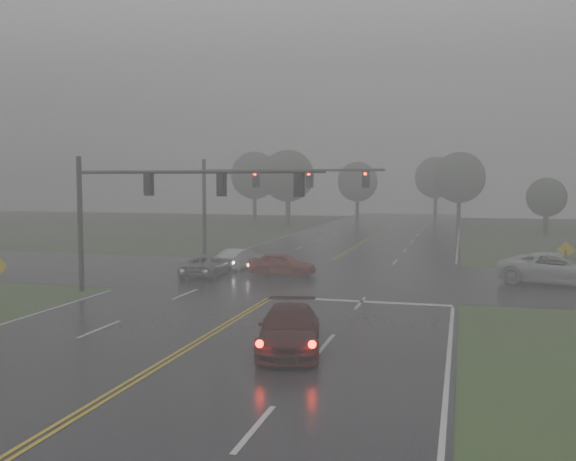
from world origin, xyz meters
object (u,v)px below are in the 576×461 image
(sedan_maroon, at_px, (289,351))
(signal_gantry_near, at_px, (151,197))
(signal_gantry_far, at_px, (258,188))
(sedan_silver, at_px, (240,269))
(pickup_white, at_px, (557,285))
(sedan_red, at_px, (283,276))
(car_grey, at_px, (206,276))

(sedan_maroon, distance_m, signal_gantry_near, 13.85)
(signal_gantry_far, bearing_deg, sedan_silver, -82.88)
(signal_gantry_far, bearing_deg, signal_gantry_near, -90.98)
(pickup_white, bearing_deg, sedan_red, 108.58)
(sedan_red, distance_m, sedan_silver, 4.25)
(pickup_white, bearing_deg, car_grey, 111.31)
(car_grey, xyz_separation_m, signal_gantry_far, (0.14, 9.94, 5.28))
(sedan_silver, bearing_deg, signal_gantry_near, 96.86)
(sedan_silver, distance_m, car_grey, 3.66)
(sedan_red, relative_size, pickup_white, 0.66)
(sedan_silver, height_order, pickup_white, pickup_white)
(sedan_silver, relative_size, signal_gantry_far, 0.29)
(sedan_maroon, bearing_deg, signal_gantry_near, 125.44)
(pickup_white, bearing_deg, signal_gantry_far, 84.12)
(sedan_silver, distance_m, pickup_white, 19.39)
(sedan_silver, distance_m, signal_gantry_near, 11.50)
(pickup_white, distance_m, signal_gantry_near, 22.80)
(sedan_red, bearing_deg, sedan_silver, 57.66)
(sedan_red, height_order, pickup_white, pickup_white)
(sedan_silver, bearing_deg, sedan_red, 159.89)
(sedan_red, height_order, signal_gantry_far, signal_gantry_far)
(pickup_white, height_order, signal_gantry_far, signal_gantry_far)
(sedan_maroon, xyz_separation_m, signal_gantry_far, (-9.30, 25.38, 5.28))
(car_grey, bearing_deg, pickup_white, -178.69)
(pickup_white, distance_m, signal_gantry_far, 22.25)
(car_grey, relative_size, pickup_white, 0.75)
(signal_gantry_near, bearing_deg, sedan_maroon, -42.11)
(signal_gantry_far, bearing_deg, sedan_maroon, -69.87)
(car_grey, bearing_deg, signal_gantry_near, 84.27)
(sedan_maroon, height_order, sedan_red, sedan_maroon)
(signal_gantry_near, bearing_deg, signal_gantry_far, 89.02)
(car_grey, relative_size, signal_gantry_near, 0.36)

